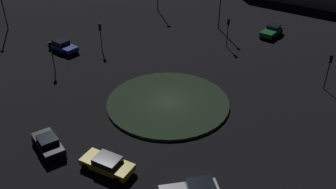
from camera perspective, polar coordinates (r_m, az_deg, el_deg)
ground_plane at (r=40.06m, az=0.00°, el=-1.40°), size 119.56×119.56×0.00m
roundabout_island at (r=39.98m, az=0.00°, el=-1.24°), size 12.84×12.84×0.28m
car_yellow at (r=32.05m, az=-9.07°, el=-10.19°), size 4.78×2.97×1.32m
car_black at (r=35.18m, az=-17.50°, el=-6.97°), size 4.18×2.65×1.45m
car_green at (r=57.99m, az=15.25°, el=9.19°), size 2.47×4.30×1.39m
car_blue at (r=53.03m, az=-15.49°, el=7.05°), size 4.44×2.33×1.48m
traffic_light_north at (r=52.19m, az=8.96°, el=9.97°), size 0.35×0.38×4.04m
traffic_light_northeast at (r=44.78m, az=22.95°, el=4.07°), size 0.37×0.39×4.17m
traffic_light_west at (r=51.09m, az=-10.07°, el=9.23°), size 0.38×0.34×3.85m
traffic_light_west_near at (r=47.21m, az=-16.99°, el=6.31°), size 0.39×0.35×3.79m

